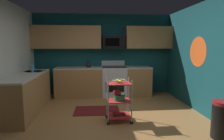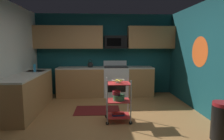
# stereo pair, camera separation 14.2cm
# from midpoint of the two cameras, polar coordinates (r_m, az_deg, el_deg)

# --- Properties ---
(floor) EXTENTS (4.40, 4.80, 0.04)m
(floor) POSITION_cam_midpoint_polar(r_m,az_deg,el_deg) (4.19, -0.20, -15.44)
(floor) COLOR #A87542
(floor) RESTS_ON ground
(wall_back) EXTENTS (4.52, 0.06, 2.60)m
(wall_back) POSITION_cam_midpoint_polar(r_m,az_deg,el_deg) (6.29, -1.41, 4.66)
(wall_back) COLOR #14474C
(wall_back) RESTS_ON ground
(wall_right) EXTENTS (0.06, 4.80, 2.60)m
(wall_right) POSITION_cam_midpoint_polar(r_m,az_deg,el_deg) (4.57, 28.99, 2.64)
(wall_right) COLOR #14474C
(wall_right) RESTS_ON ground
(wall_flower_decal) EXTENTS (0.00, 0.73, 0.73)m
(wall_flower_decal) POSITION_cam_midpoint_polar(r_m,az_deg,el_deg) (5.02, 25.46, 4.93)
(wall_flower_decal) COLOR #E5591E
(counter_run) EXTENTS (3.70, 2.72, 0.92)m
(counter_run) POSITION_cam_midpoint_polar(r_m,az_deg,el_deg) (5.54, -9.37, -4.57)
(counter_run) COLOR #B27F4C
(counter_run) RESTS_ON ground
(oven_range) EXTENTS (0.76, 0.65, 1.10)m
(oven_range) POSITION_cam_midpoint_polar(r_m,az_deg,el_deg) (6.09, 1.77, -3.24)
(oven_range) COLOR white
(oven_range) RESTS_ON ground
(upper_cabinets) EXTENTS (4.40, 0.33, 0.70)m
(upper_cabinets) POSITION_cam_midpoint_polar(r_m,az_deg,el_deg) (6.09, -2.06, 9.74)
(upper_cabinets) COLOR #B27F4C
(microwave) EXTENTS (0.70, 0.39, 0.40)m
(microwave) POSITION_cam_midpoint_polar(r_m,az_deg,el_deg) (6.08, 1.73, 8.33)
(microwave) COLOR black
(rolling_cart) EXTENTS (0.55, 0.40, 0.91)m
(rolling_cart) POSITION_cam_midpoint_polar(r_m,az_deg,el_deg) (4.06, 2.89, -9.11)
(rolling_cart) COLOR silver
(rolling_cart) RESTS_ON ground
(fruit_bowl) EXTENTS (0.27, 0.27, 0.07)m
(fruit_bowl) POSITION_cam_midpoint_polar(r_m,az_deg,el_deg) (3.96, 2.93, -3.22)
(fruit_bowl) COLOR silver
(fruit_bowl) RESTS_ON rolling_cart
(mixing_bowl_large) EXTENTS (0.25, 0.25, 0.11)m
(mixing_bowl_large) POSITION_cam_midpoint_polar(r_m,az_deg,el_deg) (4.04, 3.02, -8.19)
(mixing_bowl_large) COLOR #387F4C
(mixing_bowl_large) RESTS_ON rolling_cart
(mixing_bowl_small) EXTENTS (0.18, 0.18, 0.08)m
(mixing_bowl_small) POSITION_cam_midpoint_polar(r_m,az_deg,el_deg) (4.02, 2.36, -6.82)
(mixing_bowl_small) COLOR maroon
(mixing_bowl_small) RESTS_ON rolling_cart
(book_stack) EXTENTS (0.26, 0.16, 0.05)m
(book_stack) POSITION_cam_midpoint_polar(r_m,az_deg,el_deg) (4.16, 2.86, -13.02)
(book_stack) COLOR #1E4C8C
(book_stack) RESTS_ON rolling_cart
(kettle) EXTENTS (0.21, 0.18, 0.26)m
(kettle) POSITION_cam_midpoint_polar(r_m,az_deg,el_deg) (5.99, -5.82, 1.57)
(kettle) COLOR black
(kettle) RESTS_ON counter_run
(dish_soap_bottle) EXTENTS (0.06, 0.06, 0.20)m
(dish_soap_bottle) POSITION_cam_midpoint_polar(r_m,az_deg,el_deg) (5.28, -21.46, 0.55)
(dish_soap_bottle) COLOR #2D8CBF
(dish_soap_bottle) RESTS_ON counter_run
(trash_can) EXTENTS (0.34, 0.42, 0.66)m
(trash_can) POSITION_cam_midpoint_polar(r_m,az_deg,el_deg) (3.86, 30.99, -13.06)
(trash_can) COLOR black
(trash_can) RESTS_ON ground
(floor_rug) EXTENTS (1.11, 0.72, 0.01)m
(floor_rug) POSITION_cam_midpoint_polar(r_m,az_deg,el_deg) (4.83, -3.56, -11.95)
(floor_rug) COLOR maroon
(floor_rug) RESTS_ON ground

